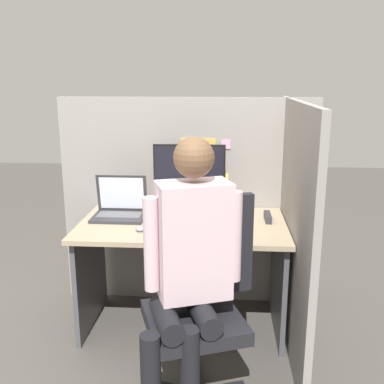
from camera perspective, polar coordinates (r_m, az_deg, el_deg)
ground_plane at (r=2.84m, az=-1.86°, el=-20.38°), size 12.00×12.00×0.00m
cubicle_panel_back at (r=3.23m, az=-0.53°, el=-1.32°), size 1.81×0.05×1.49m
cubicle_panel_right at (r=2.80m, az=12.67°, el=-4.23°), size 0.04×1.40×1.49m
desk at (r=2.92m, az=-1.18°, el=-7.40°), size 1.31×0.75×0.73m
paper_box at (r=3.02m, az=-0.34°, el=-2.13°), size 0.35×0.25×0.07m
monitor at (r=2.97m, az=-0.35°, el=2.40°), size 0.47×0.22×0.40m
laptop at (r=2.99m, az=-9.14°, el=-2.18°), size 0.34×0.25×0.27m
mouse at (r=2.71m, az=-6.51°, el=-4.67°), size 0.07×0.06×0.03m
stapler at (r=2.93m, az=9.59°, el=-3.16°), size 0.04×0.17×0.04m
carrot_toy at (r=2.65m, az=-1.38°, el=-4.84°), size 0.05×0.13×0.05m
office_chair at (r=2.37m, az=1.24°, el=-13.14°), size 0.59×0.63×1.03m
person at (r=2.13m, az=-0.31°, el=-8.66°), size 0.46×0.48×1.36m
coffee_mug at (r=3.01m, az=6.07°, el=-2.22°), size 0.08×0.08×0.08m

